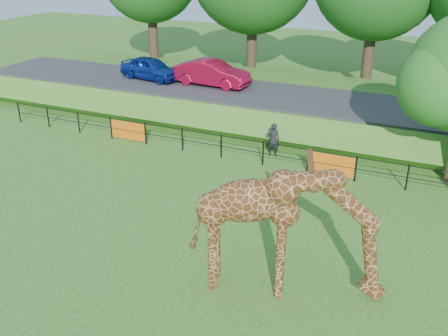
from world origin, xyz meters
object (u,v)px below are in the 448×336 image
at_px(car_blue, 151,68).
at_px(car_red, 212,73).
at_px(giraffe, 288,231).
at_px(visitor, 273,140).

bearing_deg(car_blue, car_red, -77.31).
bearing_deg(giraffe, visitor, 96.86).
distance_m(giraffe, visitor, 9.75).
bearing_deg(visitor, car_red, -53.29).
height_order(car_red, visitor, car_red).
height_order(giraffe, visitor, giraffe).
xyz_separation_m(car_blue, visitor, (9.45, -4.94, -1.31)).
relative_size(car_blue, car_red, 0.89).
xyz_separation_m(car_blue, car_red, (3.96, 0.20, 0.06)).
relative_size(car_red, visitor, 2.82).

